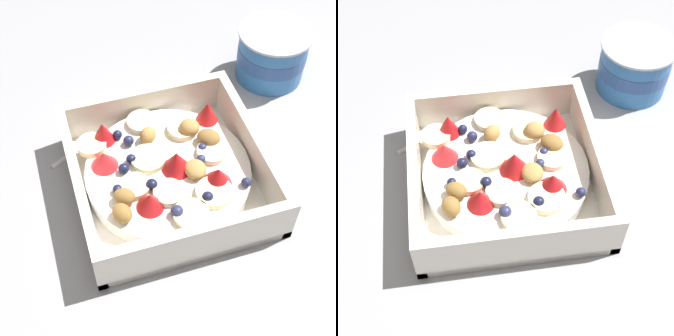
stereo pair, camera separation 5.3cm
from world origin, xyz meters
The scene contains 4 objects.
ground_plane centered at (0.00, 0.00, 0.00)m, with size 2.40×2.40×0.00m, color #9E9EA3.
fruit_bowl centered at (-0.01, 0.01, 0.02)m, with size 0.20×0.20×0.06m.
spoon centered at (-0.13, 0.00, 0.00)m, with size 0.10×0.16×0.01m.
yogurt_cup centered at (-0.15, 0.19, 0.03)m, with size 0.09×0.09×0.07m.
Camera 1 is at (0.30, -0.09, 0.45)m, focal length 54.63 mm.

